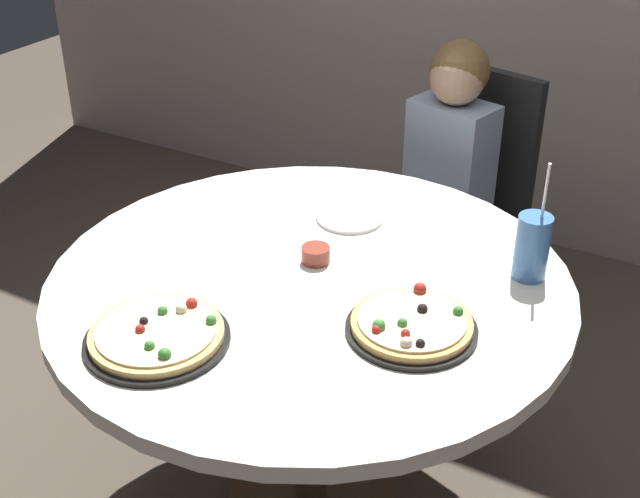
# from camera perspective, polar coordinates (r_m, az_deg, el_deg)

# --- Properties ---
(dining_table) EXTENTS (1.25, 1.25, 0.75)m
(dining_table) POSITION_cam_1_polar(r_m,az_deg,el_deg) (2.03, -0.69, -4.12)
(dining_table) COLOR silver
(dining_table) RESTS_ON ground_plane
(chair_wooden) EXTENTS (0.48, 0.48, 0.95)m
(chair_wooden) POSITION_cam_1_polar(r_m,az_deg,el_deg) (2.89, 9.79, 3.69)
(chair_wooden) COLOR black
(chair_wooden) RESTS_ON ground_plane
(diner_child) EXTENTS (0.33, 0.43, 1.08)m
(diner_child) POSITION_cam_1_polar(r_m,az_deg,el_deg) (2.78, 7.67, 1.60)
(diner_child) COLOR #3F4766
(diner_child) RESTS_ON ground_plane
(pizza_veggie) EXTENTS (0.31, 0.31, 0.05)m
(pizza_veggie) POSITION_cam_1_polar(r_m,az_deg,el_deg) (1.79, -11.04, -5.81)
(pizza_veggie) COLOR black
(pizza_veggie) RESTS_ON dining_table
(pizza_cheese) EXTENTS (0.28, 0.28, 0.05)m
(pizza_cheese) POSITION_cam_1_polar(r_m,az_deg,el_deg) (1.80, 6.27, -5.19)
(pizza_cheese) COLOR black
(pizza_cheese) RESTS_ON dining_table
(soda_cup) EXTENTS (0.08, 0.08, 0.31)m
(soda_cup) POSITION_cam_1_polar(r_m,az_deg,el_deg) (2.00, 14.29, 0.16)
(soda_cup) COLOR #3F72B2
(soda_cup) RESTS_ON dining_table
(sauce_bowl) EXTENTS (0.07, 0.07, 0.04)m
(sauce_bowl) POSITION_cam_1_polar(r_m,az_deg,el_deg) (2.03, -0.30, -0.37)
(sauce_bowl) COLOR brown
(sauce_bowl) RESTS_ON dining_table
(plate_small) EXTENTS (0.18, 0.18, 0.01)m
(plate_small) POSITION_cam_1_polar(r_m,az_deg,el_deg) (2.23, 2.05, 2.18)
(plate_small) COLOR white
(plate_small) RESTS_ON dining_table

